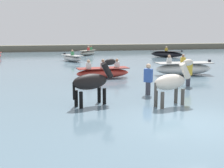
# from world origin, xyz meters

# --- Properties ---
(ground_plane) EXTENTS (120.00, 120.00, 0.00)m
(ground_plane) POSITION_xyz_m (0.00, 0.00, 0.00)
(ground_plane) COLOR #84755B
(water_surface) EXTENTS (90.00, 90.00, 0.36)m
(water_surface) POSITION_xyz_m (0.00, 10.00, 0.18)
(water_surface) COLOR slate
(water_surface) RESTS_ON ground
(horse_lead_black) EXTENTS (1.76, 0.97, 1.94)m
(horse_lead_black) POSITION_xyz_m (-2.41, 2.67, 1.15)
(horse_lead_black) COLOR black
(horse_lead_black) RESTS_ON ground
(horse_trailing_pinto) EXTENTS (1.77, 0.87, 1.93)m
(horse_trailing_pinto) POSITION_xyz_m (0.22, 1.93, 1.14)
(horse_trailing_pinto) COLOR beige
(horse_trailing_pinto) RESTS_ON ground
(boat_distant_west) EXTENTS (3.08, 3.03, 1.10)m
(boat_distant_west) POSITION_xyz_m (8.51, 20.12, 0.68)
(boat_distant_west) COLOR black
(boat_distant_west) RESTS_ON water_surface
(boat_distant_east) EXTENTS (2.98, 1.07, 1.05)m
(boat_distant_east) POSITION_xyz_m (-0.70, 8.54, 0.66)
(boat_distant_east) COLOR #BC382D
(boat_distant_east) RESTS_ON water_surface
(boat_mid_channel) EXTENTS (1.91, 2.82, 1.00)m
(boat_mid_channel) POSITION_xyz_m (-1.22, 18.32, 0.63)
(boat_mid_channel) COLOR silver
(boat_mid_channel) RESTS_ON water_surface
(boat_near_starboard) EXTENTS (2.47, 2.64, 1.01)m
(boat_near_starboard) POSITION_xyz_m (1.25, 24.70, 0.64)
(boat_near_starboard) COLOR #B2AD9E
(boat_near_starboard) RESTS_ON water_surface
(boat_mid_outer) EXTENTS (3.51, 1.51, 1.21)m
(boat_mid_outer) POSITION_xyz_m (4.21, 8.52, 0.73)
(boat_mid_outer) COLOR silver
(boat_mid_outer) RESTS_ON water_surface
(person_wading_close) EXTENTS (0.37, 0.31, 1.63)m
(person_wading_close) POSITION_xyz_m (2.61, 5.06, 0.87)
(person_wading_close) COLOR #383842
(person_wading_close) RESTS_ON ground
(person_onlooker_left) EXTENTS (0.37, 0.37, 1.63)m
(person_onlooker_left) POSITION_xyz_m (0.11, 3.78, 0.87)
(person_onlooker_left) COLOR #383842
(person_onlooker_left) RESTS_ON ground
(far_shoreline) EXTENTS (80.00, 2.40, 1.16)m
(far_shoreline) POSITION_xyz_m (0.00, 32.90, 0.58)
(far_shoreline) COLOR #605B4C
(far_shoreline) RESTS_ON ground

